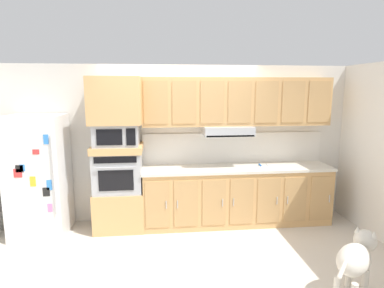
{
  "coord_description": "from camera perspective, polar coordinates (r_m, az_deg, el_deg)",
  "views": [
    {
      "loc": [
        -0.34,
        -3.98,
        2.12
      ],
      "look_at": [
        0.13,
        0.5,
        1.34
      ],
      "focal_mm": 29.58,
      "sensor_mm": 36.0,
      "label": 1
    }
  ],
  "objects": [
    {
      "name": "ground_plane",
      "position": [
        4.52,
        -1.07,
        -18.14
      ],
      "size": [
        9.6,
        9.6,
        0.0
      ],
      "primitive_type": "plane",
      "color": "beige"
    },
    {
      "name": "back_kitchen_wall",
      "position": [
        5.17,
        -2.19,
        0.14
      ],
      "size": [
        6.2,
        0.12,
        2.5
      ],
      "primitive_type": "cube",
      "color": "silver",
      "rests_on": "ground"
    },
    {
      "name": "refrigerator",
      "position": [
        5.12,
        -25.89,
        -5.18
      ],
      "size": [
        0.76,
        0.73,
        1.76
      ],
      "color": "white",
      "rests_on": "ground"
    },
    {
      "name": "oven_base_cabinet",
      "position": [
        5.1,
        -12.86,
        -11.33
      ],
      "size": [
        0.74,
        0.62,
        0.6
      ],
      "primitive_type": "cube",
      "color": "tan",
      "rests_on": "ground"
    },
    {
      "name": "built_in_oven",
      "position": [
        4.92,
        -13.13,
        -4.79
      ],
      "size": [
        0.7,
        0.62,
        0.6
      ],
      "color": "#A8AAAF",
      "rests_on": "oven_base_cabinet"
    },
    {
      "name": "appliance_mid_shelf",
      "position": [
        4.85,
        -13.28,
        -0.78
      ],
      "size": [
        0.74,
        0.62,
        0.1
      ],
      "primitive_type": "cube",
      "color": "tan",
      "rests_on": "built_in_oven"
    },
    {
      "name": "microwave",
      "position": [
        4.81,
        -13.38,
        1.67
      ],
      "size": [
        0.64,
        0.54,
        0.32
      ],
      "color": "#A8AAAF",
      "rests_on": "appliance_mid_shelf"
    },
    {
      "name": "appliance_upper_cabinet",
      "position": [
        4.77,
        -13.62,
        7.63
      ],
      "size": [
        0.74,
        0.62,
        0.68
      ],
      "primitive_type": "cube",
      "color": "tan",
      "rests_on": "microwave"
    },
    {
      "name": "lower_cabinet_run",
      "position": [
        5.16,
        8.06,
        -9.27
      ],
      "size": [
        2.94,
        0.63,
        0.88
      ],
      "color": "tan",
      "rests_on": "ground"
    },
    {
      "name": "countertop_slab",
      "position": [
        5.03,
        8.18,
        -4.3
      ],
      "size": [
        2.98,
        0.64,
        0.04
      ],
      "primitive_type": "cube",
      "color": "silver",
      "rests_on": "lower_cabinet_run"
    },
    {
      "name": "backsplash_panel",
      "position": [
        5.25,
        7.48,
        -0.69
      ],
      "size": [
        2.98,
        0.02,
        0.5
      ],
      "primitive_type": "cube",
      "color": "silver",
      "rests_on": "countertop_slab"
    },
    {
      "name": "upper_cabinet_with_hood",
      "position": [
        5.0,
        8.0,
        7.23
      ],
      "size": [
        2.94,
        0.48,
        0.88
      ],
      "color": "tan",
      "rests_on": "backsplash_panel"
    },
    {
      "name": "screwdriver",
      "position": [
        5.16,
        12.27,
        -3.69
      ],
      "size": [
        0.14,
        0.12,
        0.03
      ],
      "color": "blue",
      "rests_on": "countertop_slab"
    },
    {
      "name": "dog",
      "position": [
        3.84,
        27.5,
        -17.58
      ],
      "size": [
        0.77,
        0.65,
        0.65
      ],
      "rotation": [
        0.0,
        0.0,
        0.69
      ],
      "color": "beige",
      "rests_on": "ground"
    }
  ]
}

